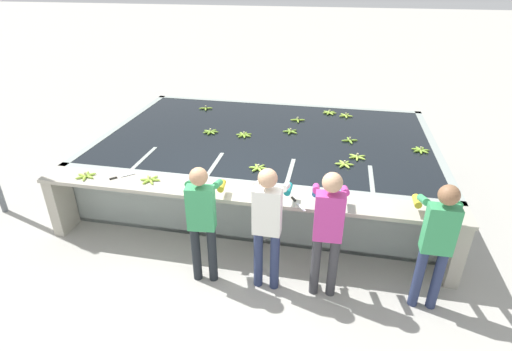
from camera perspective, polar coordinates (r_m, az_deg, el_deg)
The scene contains 23 objects.
ground_plane at distance 5.48m, azimuth -2.70°, elevation -12.11°, with size 80.00×80.00×0.00m, color #A3A099.
wash_tank at distance 7.11m, azimuth 1.65°, elevation 2.32°, with size 5.58×3.66×0.94m.
work_ledge at distance 5.25m, azimuth -2.27°, elevation -4.79°, with size 5.58×0.45×0.94m.
worker_0 at distance 4.73m, azimuth -7.70°, elevation -5.64°, with size 0.46×0.72×1.56m.
worker_1 at distance 4.56m, azimuth 1.67°, elevation -6.21°, with size 0.41×0.71×1.61m.
worker_2 at distance 4.52m, azimuth 10.26°, elevation -6.86°, with size 0.42×0.72×1.63m.
worker_3 at distance 4.71m, azimuth 24.45°, elevation -7.98°, with size 0.41×0.71×1.59m.
banana_bunch_floating_0 at distance 5.70m, azimuth 0.34°, elevation 1.08°, with size 0.28×0.26×0.08m.
banana_bunch_floating_1 at distance 8.00m, azimuth 12.70°, elevation 8.35°, with size 0.27×0.27×0.08m.
banana_bunch_floating_2 at distance 6.87m, azimuth -1.73°, elevation 5.82°, with size 0.28×0.28×0.08m.
banana_bunch_floating_3 at distance 7.04m, azimuth 4.95°, elevation 6.29°, with size 0.27×0.27×0.08m.
banana_bunch_floating_4 at distance 7.05m, azimuth -6.51°, elevation 6.24°, with size 0.28×0.28×0.08m.
banana_bunch_floating_5 at distance 6.78m, azimuth 22.45°, elevation 3.37°, with size 0.28×0.28×0.08m.
banana_bunch_floating_6 at distance 6.24m, azimuth 14.27°, elevation 2.61°, with size 0.26×0.28×0.08m.
banana_bunch_floating_7 at distance 8.11m, azimuth 10.46°, elevation 8.83°, with size 0.28×0.28×0.08m.
banana_bunch_floating_8 at distance 5.96m, azimuth 12.51°, elevation 1.60°, with size 0.28×0.26×0.08m.
banana_bunch_floating_9 at distance 8.31m, azimuth -7.19°, elevation 9.52°, with size 0.28×0.28×0.08m.
banana_bunch_floating_10 at distance 7.62m, azimuth 5.99°, elevation 7.91°, with size 0.28×0.28×0.08m.
banana_bunch_floating_11 at distance 6.82m, azimuth 13.23°, elevation 4.91°, with size 0.28×0.28×0.08m.
banana_bunch_ledge_0 at distance 5.56m, azimuth -14.89°, elevation -0.58°, with size 0.28×0.27×0.08m.
banana_bunch_ledge_1 at distance 5.96m, azimuth -23.15°, elevation -0.05°, with size 0.28×0.28×0.08m.
knife_0 at distance 4.92m, azimuth 5.74°, elevation -3.75°, with size 0.22×0.31×0.02m.
knife_1 at distance 5.78m, azimuth -19.04°, elevation -0.20°, with size 0.28×0.26×0.02m.
Camera 1 is at (1.10, -4.08, 3.49)m, focal length 28.00 mm.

